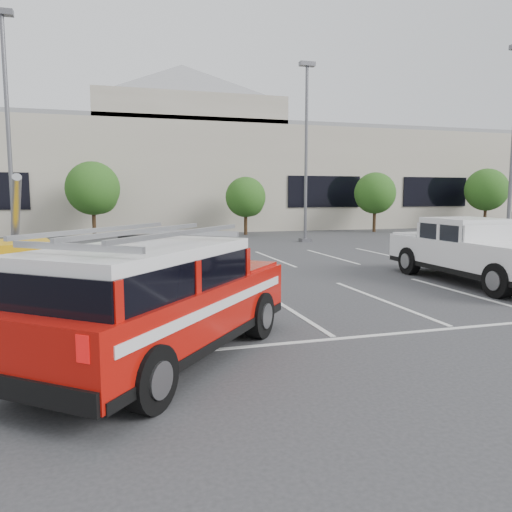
% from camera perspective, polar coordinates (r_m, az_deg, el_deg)
% --- Properties ---
extents(ground, '(120.00, 120.00, 0.00)m').
position_cam_1_polar(ground, '(12.36, 3.43, -5.87)').
color(ground, '#303033').
rests_on(ground, ground).
extents(stall_markings, '(23.00, 15.00, 0.01)m').
position_cam_1_polar(stall_markings, '(16.58, -1.87, -2.53)').
color(stall_markings, silver).
rests_on(stall_markings, ground).
extents(convention_building, '(60.00, 16.99, 13.20)m').
position_cam_1_polar(convention_building, '(43.45, -10.95, 9.47)').
color(convention_building, beige).
rests_on(convention_building, ground).
extents(tree_mid_left, '(3.37, 3.37, 4.85)m').
position_cam_1_polar(tree_mid_left, '(33.38, -17.99, 7.16)').
color(tree_mid_left, '#3F2B19').
rests_on(tree_mid_left, ground).
extents(tree_mid_right, '(2.77, 2.77, 3.99)m').
position_cam_1_polar(tree_mid_right, '(34.62, -1.07, 6.59)').
color(tree_mid_right, '#3F2B19').
rests_on(tree_mid_right, ground).
extents(tree_right, '(3.07, 3.07, 4.42)m').
position_cam_1_polar(tree_right, '(38.51, 13.53, 6.84)').
color(tree_right, '#3F2B19').
rests_on(tree_right, ground).
extents(tree_far_right, '(3.37, 3.37, 4.85)m').
position_cam_1_polar(tree_far_right, '(44.35, 24.88, 6.73)').
color(tree_far_right, '#3F2B19').
rests_on(tree_far_right, ground).
extents(light_pole_left, '(0.90, 0.60, 10.24)m').
position_cam_1_polar(light_pole_left, '(23.77, -26.43, 12.16)').
color(light_pole_left, '#59595E').
rests_on(light_pole_left, ground).
extents(light_pole_mid, '(0.90, 0.60, 10.24)m').
position_cam_1_polar(light_pole_mid, '(29.60, 5.75, 11.69)').
color(light_pole_mid, '#59595E').
rests_on(light_pole_mid, ground).
extents(fire_chief_suv, '(2.83, 5.28, 1.76)m').
position_cam_1_polar(fire_chief_suv, '(12.31, -12.56, -2.65)').
color(fire_chief_suv, '#A60E08').
rests_on(fire_chief_suv, ground).
extents(white_pickup, '(2.34, 6.58, 2.01)m').
position_cam_1_polar(white_pickup, '(17.08, 23.81, -0.15)').
color(white_pickup, silver).
rests_on(white_pickup, ground).
extents(ladder_suv, '(5.29, 5.78, 2.23)m').
position_cam_1_polar(ladder_suv, '(8.39, -11.27, -5.94)').
color(ladder_suv, '#A60E08').
rests_on(ladder_suv, ground).
extents(utility_rig, '(3.42, 4.30, 3.31)m').
position_cam_1_polar(utility_rig, '(15.37, -25.77, -1.51)').
color(utility_rig, '#59595E').
rests_on(utility_rig, ground).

